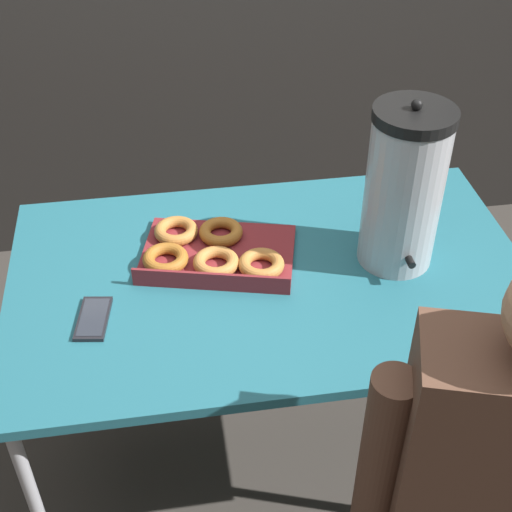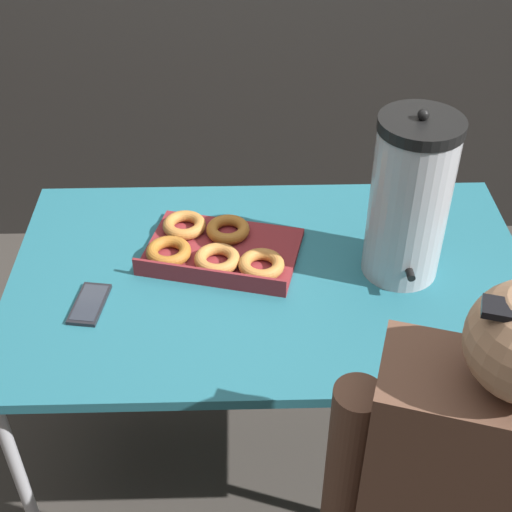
# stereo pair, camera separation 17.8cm
# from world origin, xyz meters

# --- Properties ---
(ground_plane) EXTENTS (12.00, 12.00, 0.00)m
(ground_plane) POSITION_xyz_m (0.00, 0.00, 0.00)
(ground_plane) COLOR #3D3833
(folding_table) EXTENTS (1.33, 0.82, 0.78)m
(folding_table) POSITION_xyz_m (0.00, 0.00, 0.73)
(folding_table) COLOR #236675
(folding_table) RESTS_ON ground
(donut_box) EXTENTS (0.45, 0.36, 0.05)m
(donut_box) POSITION_xyz_m (-0.14, 0.08, 0.80)
(donut_box) COLOR maroon
(donut_box) RESTS_ON folding_table
(coffee_urn) EXTENTS (0.20, 0.22, 0.45)m
(coffee_urn) POSITION_xyz_m (0.33, 0.01, 0.99)
(coffee_urn) COLOR #B7B7BC
(coffee_urn) RESTS_ON folding_table
(cell_phone) EXTENTS (0.09, 0.15, 0.01)m
(cell_phone) POSITION_xyz_m (-0.44, -0.11, 0.78)
(cell_phone) COLOR black
(cell_phone) RESTS_ON folding_table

